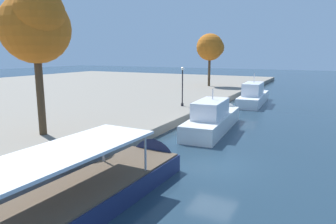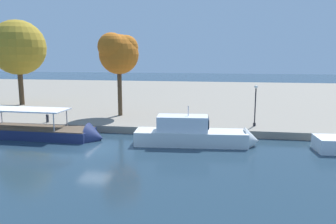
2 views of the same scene
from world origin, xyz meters
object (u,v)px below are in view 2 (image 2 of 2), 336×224
mooring_bollard_0 (47,118)px  tree_0 (16,48)px  lamp_post (255,104)px  tree_2 (118,52)px  motor_yacht_2 (197,136)px  tour_boat_1 (37,134)px

mooring_bollard_0 → tree_0: bearing=132.9°
lamp_post → tree_0: size_ratio=0.35×
tree_0 → tree_2: size_ratio=1.24×
motor_yacht_2 → lamp_post: 7.81m
mooring_bollard_0 → tree_2: 10.49m
lamp_post → tree_2: (-14.83, 3.40, 5.03)m
lamp_post → tree_2: tree_2 is taller
tree_0 → tree_2: tree_0 is taller
lamp_post → motor_yacht_2: bearing=-134.9°
tour_boat_1 → mooring_bollard_0: tour_boat_1 is taller
tree_0 → motor_yacht_2: bearing=-29.5°
mooring_bollard_0 → tree_0: (-10.06, 10.81, 7.37)m
tour_boat_1 → tree_2: tree_2 is taller
tour_boat_1 → tree_0: size_ratio=1.20×
tree_0 → tour_boat_1: bearing=-52.7°
tour_boat_1 → lamp_post: (20.25, 5.10, 2.56)m
tour_boat_1 → tree_2: bearing=59.0°
motor_yacht_2 → tree_0: bearing=146.2°
motor_yacht_2 → tour_boat_1: bearing=174.8°
motor_yacht_2 → tree_0: tree_0 is taller
mooring_bollard_0 → tree_0: 16.50m
tree_0 → tree_2: (16.39, -5.91, -0.59)m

